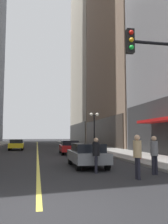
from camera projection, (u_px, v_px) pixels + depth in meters
ground_plane at (37, 147)px, 39.91m from camera, size 200.00×200.00×0.00m
sidewalk_right at (87, 146)px, 41.46m from camera, size 4.50×78.00×0.15m
lane_centre_stripe at (37, 147)px, 39.91m from camera, size 0.16×70.00×0.01m
building_right_mid at (141, 41)px, 44.67m from camera, size 15.68×24.00×38.17m
storefront_awning_right at (160, 121)px, 19.85m from camera, size 1.60×5.79×3.12m
car_grey at (87, 154)px, 13.91m from camera, size 1.76×4.26×1.32m
car_red at (69, 147)px, 23.72m from camera, size 1.84×4.42×1.32m
car_yellow at (17, 144)px, 30.84m from camera, size 1.85×4.44×1.32m
pedestrian_in_grey_suit at (154, 152)px, 11.21m from camera, size 0.40×0.40×1.75m
pedestrian_in_tan_trench at (137, 153)px, 10.01m from camera, size 0.38×0.38×1.80m
pedestrian_in_black_coat at (96, 152)px, 11.64m from camera, size 0.42×0.42×1.67m
street_lamp_right_mid at (94, 123)px, 28.44m from camera, size 1.06×0.36×4.43m
fire_hydrant_right at (139, 155)px, 17.09m from camera, size 0.28×0.28×0.80m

